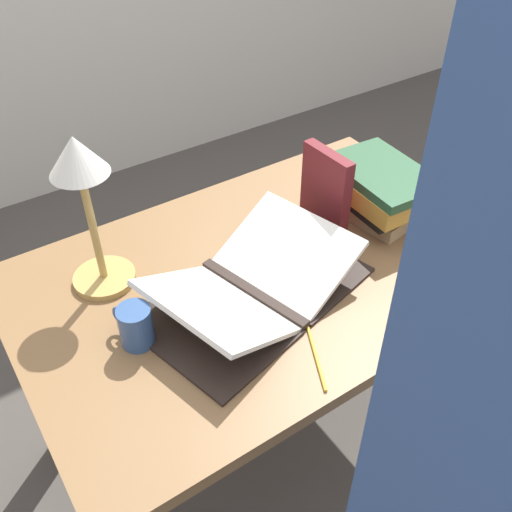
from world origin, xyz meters
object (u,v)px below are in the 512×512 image
Objects in this scene: open_book at (253,286)px; person_reader at (491,507)px; coffee_mug at (135,326)px; book_stack_tall at (381,190)px; pencil at (316,357)px; reading_lamp at (83,187)px; book_standing_upright at (325,192)px.

person_reader is (-0.05, -0.66, 0.12)m from open_book.
book_stack_tall is at bearing 4.26° from coffee_mug.
coffee_mug is at bearing 139.06° from pencil.
reading_lamp is 2.40× the size of pencil.
pencil is at bearing -60.00° from reading_lamp.
person_reader is at bearing -76.54° from reading_lamp.
book_stack_tall is at bearing -4.32° from open_book.
person_reader is at bearing -71.23° from coffee_mug.
person_reader reaches higher than pencil.
person_reader is (-0.51, -0.74, 0.08)m from book_stack_tall.
open_book is 0.47m from book_stack_tall.
coffee_mug reaches higher than pencil.
reading_lamp is at bearing 85.84° from coffee_mug.
reading_lamp is 0.60m from pencil.
pencil is at bearing -40.94° from coffee_mug.
open_book is 0.43m from reading_lamp.
coffee_mug is at bearing 160.95° from open_book.
book_stack_tall is at bearing -124.55° from person_reader.
open_book is 2.57× the size of book_standing_upright.
book_standing_upright reaches higher than book_stack_tall.
reading_lamp reaches higher than book_stack_tall.
reading_lamp is (-0.73, 0.16, 0.19)m from book_stack_tall.
reading_lamp is 0.94m from person_reader.
book_stack_tall is 1.29× the size of book_standing_upright.
person_reader is at bearing -124.55° from book_stack_tall.
open_book is at bearing -42.83° from reading_lamp.
coffee_mug is at bearing -175.74° from book_stack_tall.
book_standing_upright reaches higher than pencil.
book_standing_upright is 2.27× the size of coffee_mug.
pencil is at bearing -102.33° from open_book.
coffee_mug is 0.63× the size of pencil.
book_stack_tall is 1.85× the size of pencil.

